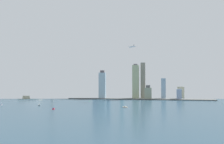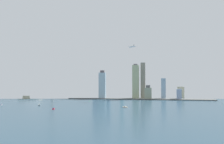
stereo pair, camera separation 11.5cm
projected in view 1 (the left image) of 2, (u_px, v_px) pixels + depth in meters
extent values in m
plane|color=#254050|center=(78.00, 114.00, 542.11)|extent=(6000.00, 6000.00, 0.00)
cube|color=#535654|center=(114.00, 99.00, 992.63)|extent=(779.32, 54.25, 3.44)
cylinder|color=#C1B1A4|center=(53.00, 68.00, 1052.89)|extent=(12.05, 12.05, 254.01)
ellipsoid|color=#8FACB8|center=(53.00, 39.00, 1057.61)|extent=(43.11, 43.11, 14.28)
torus|color=#C1B1A4|center=(53.00, 40.00, 1057.43)|extent=(39.50, 39.50, 2.86)
cone|color=silver|center=(53.00, 27.00, 1059.62)|extent=(6.03, 6.03, 93.67)
cylinder|color=beige|center=(30.00, 96.00, 1049.39)|extent=(103.73, 103.73, 12.64)
ellipsoid|color=silver|center=(30.00, 95.00, 1049.62)|extent=(98.54, 98.54, 37.88)
cube|color=slate|center=(108.00, 83.00, 1042.56)|extent=(21.66, 25.02, 125.08)
cube|color=gray|center=(143.00, 81.00, 999.43)|extent=(18.72, 23.21, 147.76)
cube|color=#AEB88C|center=(136.00, 82.00, 988.63)|extent=(25.63, 21.94, 137.35)
cube|color=slate|center=(136.00, 65.00, 991.27)|extent=(15.38, 13.17, 4.69)
cube|color=slate|center=(135.00, 92.00, 1073.90)|extent=(22.90, 13.73, 44.69)
cube|color=#C0BA99|center=(181.00, 93.00, 1004.30)|extent=(27.22, 26.55, 49.83)
cylinder|color=#4C4C51|center=(181.00, 85.00, 1005.45)|extent=(1.60, 1.60, 12.12)
cube|color=gray|center=(98.00, 79.00, 1077.61)|extent=(27.69, 12.01, 167.56)
cylinder|color=#4C4C51|center=(98.00, 57.00, 1081.20)|extent=(1.60, 1.60, 25.41)
cube|color=#94B1C9|center=(163.00, 89.00, 978.60)|extent=(17.77, 21.43, 83.68)
cube|color=#8FA2C3|center=(179.00, 94.00, 947.11)|extent=(17.46, 25.23, 41.86)
cube|color=#A0B1CD|center=(96.00, 85.00, 1029.34)|extent=(19.71, 26.11, 113.96)
cube|color=#7AB1BB|center=(122.00, 78.00, 1098.64)|extent=(12.94, 19.89, 169.88)
cube|color=#A5BFCD|center=(103.00, 86.00, 1000.59)|extent=(27.74, 24.60, 106.96)
cube|color=#5A4F55|center=(103.00, 72.00, 1002.75)|extent=(16.65, 14.76, 9.38)
cube|color=#959F86|center=(148.00, 94.00, 962.76)|extent=(27.38, 13.43, 46.57)
cube|color=#5D5B5B|center=(148.00, 86.00, 963.80)|extent=(16.43, 8.06, 9.78)
cube|color=#112130|center=(39.00, 105.00, 722.45)|extent=(7.77, 7.48, 1.28)
cube|color=silver|center=(39.00, 105.00, 722.53)|extent=(3.85, 3.75, 2.62)
cylinder|color=silver|center=(39.00, 103.00, 722.68)|extent=(0.24, 0.24, 5.55)
cube|color=red|center=(53.00, 109.00, 630.13)|extent=(8.16, 16.12, 1.59)
cube|color=#392F4B|center=(53.00, 108.00, 630.20)|extent=(4.72, 7.38, 2.28)
cube|color=beige|center=(125.00, 107.00, 676.21)|extent=(16.03, 14.73, 1.55)
cube|color=silver|center=(125.00, 106.00, 676.27)|extent=(7.89, 7.46, 1.56)
cube|color=white|center=(2.00, 105.00, 726.65)|extent=(8.90, 9.88, 1.71)
cube|color=#9C98B4|center=(2.00, 105.00, 726.72)|extent=(4.53, 4.86, 2.24)
cylinder|color=silver|center=(2.00, 103.00, 726.89)|extent=(0.24, 0.24, 6.82)
cone|color=green|center=(90.00, 101.00, 871.60)|extent=(1.87, 1.87, 2.57)
cylinder|color=silver|center=(132.00, 47.00, 941.56)|extent=(23.23, 28.50, 3.69)
sphere|color=silver|center=(130.00, 47.00, 956.31)|extent=(3.69, 3.69, 3.69)
cube|color=silver|center=(132.00, 46.00, 941.62)|extent=(31.53, 25.63, 0.50)
cube|color=silver|center=(134.00, 46.00, 929.18)|extent=(11.87, 10.04, 0.40)
cube|color=#2D333D|center=(134.00, 45.00, 929.33)|extent=(2.06, 2.45, 5.00)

